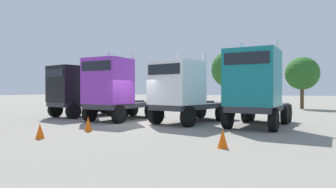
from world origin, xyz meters
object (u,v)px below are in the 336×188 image
semi_truck_purple (115,89)px  semi_truck_teal (255,88)px  semi_truck_white (184,91)px  semi_truck_black (77,90)px  traffic_cone_far (223,138)px  traffic_cone_near (40,131)px  traffic_cone_mid (88,124)px

semi_truck_purple → semi_truck_teal: size_ratio=1.00×
semi_truck_purple → semi_truck_white: (4.52, 0.38, -0.12)m
semi_truck_purple → semi_truck_teal: semi_truck_teal is taller
semi_truck_teal → semi_truck_purple: bearing=-84.0°
semi_truck_black → traffic_cone_far: size_ratio=9.47×
semi_truck_teal → traffic_cone_near: semi_truck_teal is taller
semi_truck_white → traffic_cone_mid: size_ratio=9.31×
semi_truck_teal → traffic_cone_mid: size_ratio=8.73×
semi_truck_white → semi_truck_purple: bearing=-72.7°
semi_truck_purple → traffic_cone_far: (8.41, -5.75, -1.66)m
semi_truck_teal → traffic_cone_far: (-0.12, -5.98, -1.74)m
semi_truck_purple → traffic_cone_far: size_ratio=9.44×
semi_truck_white → traffic_cone_far: semi_truck_white is taller
traffic_cone_near → semi_truck_purple: bearing=101.1°
semi_truck_white → traffic_cone_far: size_ratio=10.07×
traffic_cone_near → traffic_cone_mid: bearing=82.3°
traffic_cone_mid → traffic_cone_near: bearing=-97.7°
semi_truck_teal → traffic_cone_mid: (-6.83, -4.73, -1.71)m
semi_truck_teal → traffic_cone_far: 6.23m
traffic_cone_mid → traffic_cone_far: size_ratio=1.08×
semi_truck_purple → traffic_cone_mid: semi_truck_purple is taller
semi_truck_teal → traffic_cone_mid: bearing=-50.9°
semi_truck_black → traffic_cone_mid: 8.19m
traffic_cone_near → traffic_cone_mid: traffic_cone_mid is taller
semi_truck_black → traffic_cone_mid: bearing=58.8°
traffic_cone_far → semi_truck_black: bearing=151.0°
semi_truck_black → semi_truck_teal: (12.56, -0.91, 0.14)m
semi_truck_black → semi_truck_white: (8.55, -0.76, -0.05)m
traffic_cone_mid → traffic_cone_far: (6.71, -1.25, -0.03)m
semi_truck_purple → traffic_cone_mid: 5.08m
traffic_cone_near → traffic_cone_far: traffic_cone_far is taller
traffic_cone_far → semi_truck_white: bearing=122.4°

